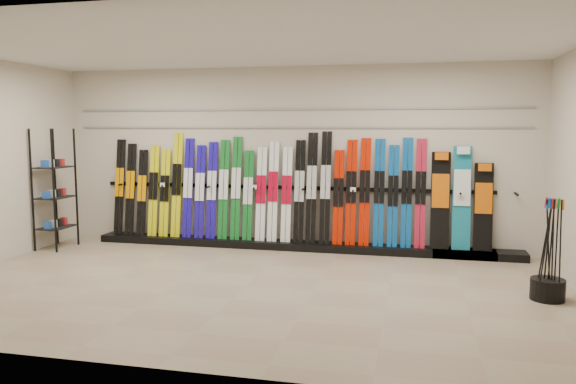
# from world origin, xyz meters

# --- Properties ---
(floor) EXTENTS (8.00, 8.00, 0.00)m
(floor) POSITION_xyz_m (0.00, 0.00, 0.00)
(floor) COLOR gray
(floor) RESTS_ON ground
(back_wall) EXTENTS (8.00, 0.00, 8.00)m
(back_wall) POSITION_xyz_m (0.00, 2.50, 1.50)
(back_wall) COLOR beige
(back_wall) RESTS_ON floor
(ceiling) EXTENTS (8.00, 8.00, 0.00)m
(ceiling) POSITION_xyz_m (0.00, 0.00, 3.00)
(ceiling) COLOR silver
(ceiling) RESTS_ON back_wall
(ski_rack_base) EXTENTS (8.00, 0.40, 0.12)m
(ski_rack_base) POSITION_xyz_m (0.22, 2.28, 0.06)
(ski_rack_base) COLOR black
(ski_rack_base) RESTS_ON floor
(skis) EXTENTS (5.37, 0.28, 1.82)m
(skis) POSITION_xyz_m (-0.42, 2.35, 0.94)
(skis) COLOR black
(skis) RESTS_ON ski_rack_base
(snowboards) EXTENTS (0.93, 0.25, 1.60)m
(snowboards) POSITION_xyz_m (2.76, 2.35, 0.86)
(snowboards) COLOR black
(snowboards) RESTS_ON ski_rack_base
(accessory_rack) EXTENTS (0.40, 0.60, 1.98)m
(accessory_rack) POSITION_xyz_m (-3.75, 1.49, 0.99)
(accessory_rack) COLOR black
(accessory_rack) RESTS_ON floor
(pole_bin) EXTENTS (0.39, 0.39, 0.25)m
(pole_bin) POSITION_xyz_m (3.60, 0.25, 0.12)
(pole_bin) COLOR black
(pole_bin) RESTS_ON floor
(ski_poles) EXTENTS (0.25, 0.22, 1.18)m
(ski_poles) POSITION_xyz_m (3.60, 0.22, 0.61)
(ski_poles) COLOR black
(ski_poles) RESTS_ON pole_bin
(slatwall_rail_0) EXTENTS (7.60, 0.02, 0.03)m
(slatwall_rail_0) POSITION_xyz_m (0.00, 2.48, 2.00)
(slatwall_rail_0) COLOR gray
(slatwall_rail_0) RESTS_ON back_wall
(slatwall_rail_1) EXTENTS (7.60, 0.02, 0.03)m
(slatwall_rail_1) POSITION_xyz_m (0.00, 2.48, 2.30)
(slatwall_rail_1) COLOR gray
(slatwall_rail_1) RESTS_ON back_wall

